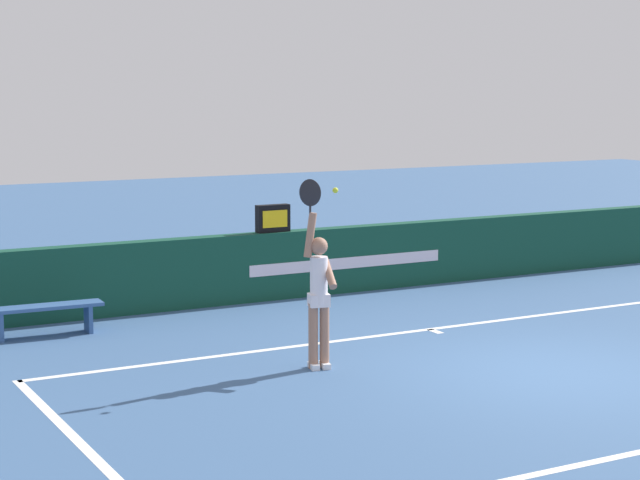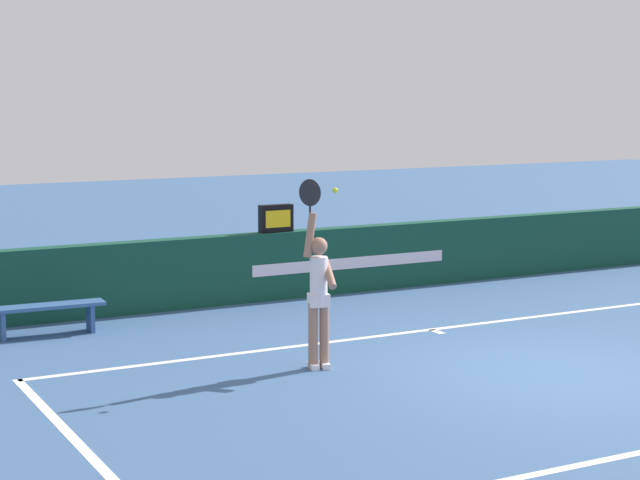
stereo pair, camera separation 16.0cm
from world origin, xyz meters
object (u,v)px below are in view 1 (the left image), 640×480
(tennis_ball, at_px, (335,190))
(courtside_bench_near, at_px, (45,312))
(tennis_player, at_px, (319,291))
(speed_display, at_px, (273,218))

(tennis_ball, distance_m, courtside_bench_near, 4.93)
(tennis_player, relative_size, tennis_ball, 34.04)
(speed_display, distance_m, courtside_bench_near, 4.31)
(tennis_ball, xyz_separation_m, courtside_bench_near, (-2.72, 3.63, -1.92))
(tennis_ball, bearing_deg, tennis_player, 126.70)
(speed_display, bearing_deg, courtside_bench_near, -167.29)
(tennis_player, bearing_deg, speed_display, 71.01)
(courtside_bench_near, bearing_deg, tennis_player, -53.16)
(tennis_player, relative_size, courtside_bench_near, 1.45)
(tennis_ball, bearing_deg, courtside_bench_near, 126.83)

